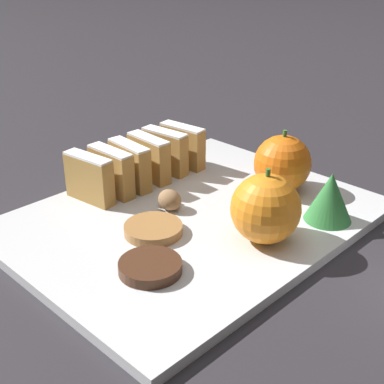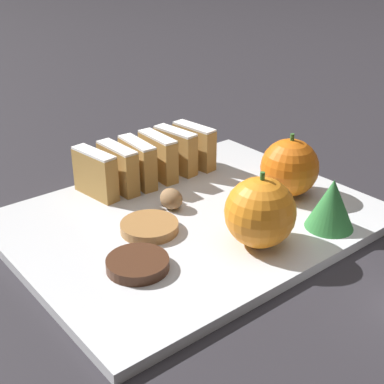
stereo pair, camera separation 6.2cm
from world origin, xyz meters
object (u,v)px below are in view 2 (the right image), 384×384
(orange_far, at_px, (260,212))
(chocolate_cookie, at_px, (138,264))
(orange_near, at_px, (290,168))
(walnut, at_px, (171,199))

(orange_far, xyz_separation_m, chocolate_cookie, (-0.04, -0.13, -0.03))
(orange_near, xyz_separation_m, walnut, (-0.06, -0.14, -0.02))
(walnut, bearing_deg, orange_near, 65.79)
(orange_far, bearing_deg, chocolate_cookie, -108.18)
(walnut, height_order, chocolate_cookie, walnut)
(walnut, distance_m, chocolate_cookie, 0.13)
(orange_near, height_order, walnut, orange_near)
(orange_near, bearing_deg, walnut, -114.21)
(orange_near, distance_m, orange_far, 0.13)
(orange_near, xyz_separation_m, orange_far, (0.06, -0.12, 0.00))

